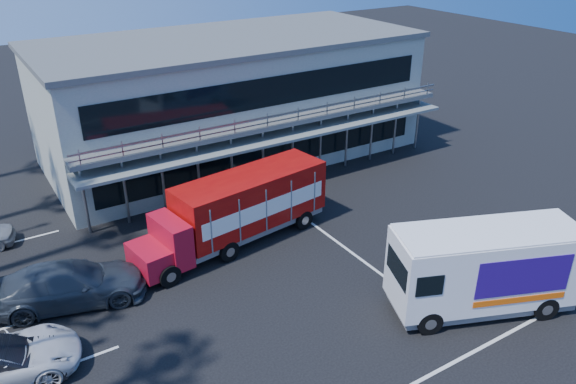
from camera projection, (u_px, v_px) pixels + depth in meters
ground at (334, 281)px, 23.24m from camera, size 120.00×120.00×0.00m
building at (231, 97)px, 34.45m from camera, size 22.40×12.00×7.30m
red_truck at (239, 208)px, 25.37m from camera, size 9.70×3.58×3.19m
white_van at (485, 268)px, 20.88m from camera, size 7.36×4.81×3.41m
parked_car_d at (69, 284)px, 21.62m from camera, size 6.11×3.65×1.66m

